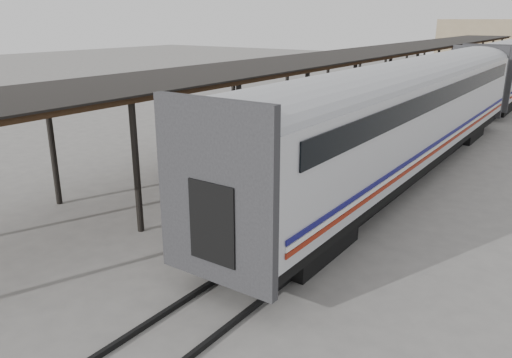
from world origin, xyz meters
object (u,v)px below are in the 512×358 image
object	(u,v)px
baggage_cart	(224,210)
pedestrian	(373,108)
porter	(216,181)
luggage_tug	(367,120)

from	to	relation	value
baggage_cart	pedestrian	xyz separation A→B (m)	(-2.81, 18.22, 0.26)
porter	pedestrian	distance (m)	19.14
baggage_cart	luggage_tug	xyz separation A→B (m)	(-2.02, 15.56, 0.02)
baggage_cart	luggage_tug	bearing A→B (deg)	109.97
luggage_tug	porter	world-z (taller)	porter
pedestrian	baggage_cart	bearing A→B (deg)	120.77
baggage_cart	pedestrian	bearing A→B (deg)	111.35
baggage_cart	luggage_tug	distance (m)	15.69
porter	luggage_tug	bearing A→B (deg)	36.68
baggage_cart	pedestrian	world-z (taller)	pedestrian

